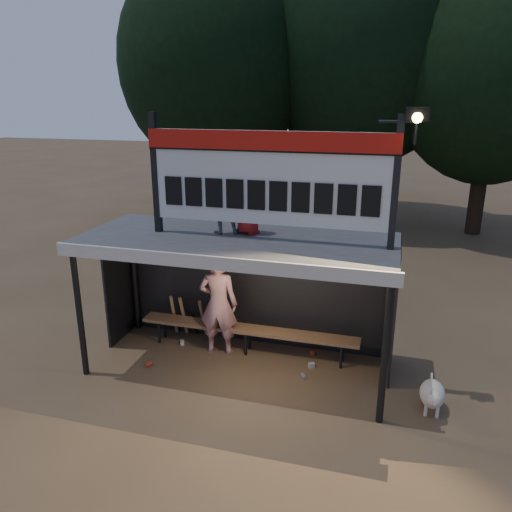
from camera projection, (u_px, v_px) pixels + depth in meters
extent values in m
plane|color=brown|center=(239.00, 367.00, 8.60)|extent=(80.00, 80.00, 0.00)
imported|color=white|center=(218.00, 304.00, 8.82)|extent=(0.72, 0.50, 1.88)
imported|color=slate|center=(223.00, 198.00, 7.98)|extent=(0.66, 0.59, 1.15)
imported|color=#AC1A1B|center=(249.00, 201.00, 7.95)|extent=(0.62, 0.58, 1.07)
cube|color=#424245|center=(237.00, 241.00, 7.90)|extent=(5.00, 2.00, 0.12)
cube|color=silver|center=(215.00, 263.00, 6.98)|extent=(5.10, 0.06, 0.20)
cylinder|color=black|center=(79.00, 314.00, 8.05)|extent=(0.10, 0.10, 2.20)
cylinder|color=black|center=(385.00, 353.00, 6.82)|extent=(0.10, 0.10, 2.20)
cylinder|color=black|center=(134.00, 276.00, 9.70)|extent=(0.10, 0.10, 2.20)
cylinder|color=black|center=(388.00, 303.00, 8.47)|extent=(0.10, 0.10, 2.20)
cube|color=black|center=(254.00, 287.00, 9.17)|extent=(5.00, 0.04, 2.20)
cube|color=black|center=(119.00, 283.00, 9.36)|extent=(0.04, 1.00, 2.20)
cube|color=black|center=(394.00, 313.00, 8.07)|extent=(0.04, 1.00, 2.20)
cylinder|color=black|center=(254.00, 232.00, 8.85)|extent=(5.00, 0.06, 0.06)
cube|color=black|center=(156.00, 174.00, 7.94)|extent=(0.10, 0.10, 1.90)
cube|color=black|center=(396.00, 184.00, 6.99)|extent=(0.10, 0.10, 1.90)
cube|color=silver|center=(268.00, 179.00, 7.46)|extent=(3.80, 0.08, 1.40)
cube|color=#B4150C|center=(268.00, 141.00, 7.24)|extent=(3.80, 0.04, 0.28)
cube|color=black|center=(267.00, 151.00, 7.29)|extent=(3.80, 0.02, 0.03)
cube|color=black|center=(174.00, 191.00, 7.89)|extent=(0.27, 0.03, 0.45)
cube|color=black|center=(194.00, 192.00, 7.80)|extent=(0.27, 0.03, 0.45)
cube|color=black|center=(214.00, 193.00, 7.71)|extent=(0.27, 0.03, 0.45)
cube|color=black|center=(235.00, 194.00, 7.62)|extent=(0.27, 0.03, 0.45)
cube|color=black|center=(256.00, 195.00, 7.54)|extent=(0.27, 0.03, 0.45)
cube|color=black|center=(278.00, 196.00, 7.45)|extent=(0.27, 0.03, 0.45)
cube|color=black|center=(301.00, 197.00, 7.36)|extent=(0.27, 0.03, 0.45)
cube|color=black|center=(323.00, 199.00, 7.28)|extent=(0.27, 0.03, 0.45)
cube|color=black|center=(347.00, 200.00, 7.19)|extent=(0.27, 0.03, 0.45)
cube|color=black|center=(371.00, 201.00, 7.10)|extent=(0.27, 0.03, 0.45)
cylinder|color=black|center=(397.00, 122.00, 6.74)|extent=(0.50, 0.04, 0.04)
cylinder|color=black|center=(416.00, 133.00, 6.72)|extent=(0.04, 0.04, 0.30)
cube|color=black|center=(418.00, 114.00, 6.60)|extent=(0.30, 0.22, 0.18)
sphere|color=#FFD88C|center=(417.00, 118.00, 6.53)|extent=(0.14, 0.14, 0.14)
cube|color=#8A6141|center=(248.00, 329.00, 8.96)|extent=(4.00, 0.35, 0.06)
cylinder|color=black|center=(159.00, 332.00, 9.36)|extent=(0.05, 0.05, 0.45)
cylinder|color=black|center=(165.00, 327.00, 9.58)|extent=(0.05, 0.05, 0.45)
cylinder|color=black|center=(246.00, 344.00, 8.92)|extent=(0.05, 0.05, 0.45)
cylinder|color=black|center=(249.00, 338.00, 9.14)|extent=(0.05, 0.05, 0.45)
cylinder|color=black|center=(341.00, 356.00, 8.48)|extent=(0.05, 0.05, 0.45)
cylinder|color=black|center=(343.00, 350.00, 8.70)|extent=(0.05, 0.05, 0.45)
cylinder|color=black|center=(216.00, 170.00, 18.21)|extent=(0.50, 0.50, 3.74)
ellipsoid|color=black|center=(214.00, 63.00, 17.09)|extent=(6.46, 6.46, 7.48)
cylinder|color=#2E2114|center=(359.00, 163.00, 18.24)|extent=(0.50, 0.50, 4.18)
ellipsoid|color=black|center=(366.00, 42.00, 16.98)|extent=(7.22, 7.22, 8.36)
cylinder|color=black|center=(479.00, 181.00, 16.39)|extent=(0.50, 0.50, 3.52)
ellipsoid|color=black|center=(494.00, 70.00, 15.34)|extent=(6.08, 6.08, 7.04)
ellipsoid|color=silver|center=(432.00, 394.00, 7.34)|extent=(0.36, 0.58, 0.36)
sphere|color=white|center=(434.00, 399.00, 7.06)|extent=(0.22, 0.22, 0.22)
cone|color=beige|center=(434.00, 404.00, 6.97)|extent=(0.10, 0.10, 0.10)
cone|color=beige|center=(431.00, 393.00, 7.02)|extent=(0.06, 0.06, 0.07)
cone|color=beige|center=(439.00, 394.00, 7.00)|extent=(0.06, 0.06, 0.07)
cylinder|color=beige|center=(426.00, 410.00, 7.25)|extent=(0.05, 0.05, 0.18)
cylinder|color=white|center=(437.00, 412.00, 7.21)|extent=(0.05, 0.05, 0.18)
cylinder|color=white|center=(425.00, 397.00, 7.58)|extent=(0.05, 0.05, 0.18)
cylinder|color=beige|center=(436.00, 398.00, 7.54)|extent=(0.05, 0.05, 0.18)
cylinder|color=beige|center=(432.00, 379.00, 7.60)|extent=(0.04, 0.16, 0.14)
cylinder|color=#A0754A|center=(174.00, 314.00, 9.62)|extent=(0.07, 0.27, 0.84)
cylinder|color=#A1784B|center=(184.00, 316.00, 9.57)|extent=(0.08, 0.30, 0.83)
cylinder|color=black|center=(193.00, 317.00, 9.51)|extent=(0.07, 0.32, 0.83)
cylinder|color=#9E6F49|center=(203.00, 318.00, 9.46)|extent=(0.06, 0.35, 0.82)
cube|color=#A52B1C|center=(313.00, 352.00, 8.99)|extent=(0.12, 0.10, 0.08)
cylinder|color=silver|center=(304.00, 376.00, 8.24)|extent=(0.12, 0.14, 0.07)
cube|color=beige|center=(182.00, 342.00, 9.35)|extent=(0.11, 0.12, 0.08)
cylinder|color=#AE311D|center=(149.00, 364.00, 8.60)|extent=(0.11, 0.14, 0.07)
cube|color=#AAAAAF|center=(312.00, 365.00, 8.56)|extent=(0.12, 0.11, 0.08)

